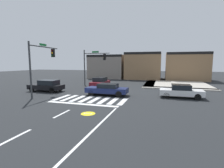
# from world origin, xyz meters

# --- Properties ---
(ground_plane) EXTENTS (120.00, 120.00, 0.00)m
(ground_plane) POSITION_xyz_m (0.00, 0.00, 0.00)
(ground_plane) COLOR #232628
(crosswalk_near) EXTENTS (7.09, 3.08, 0.01)m
(crosswalk_near) POSITION_xyz_m (-0.00, -4.50, 0.00)
(crosswalk_near) COLOR silver
(crosswalk_near) RESTS_ON ground_plane
(lane_markings) EXTENTS (6.80, 20.25, 0.01)m
(lane_markings) POSITION_xyz_m (1.11, -12.02, 0.00)
(lane_markings) COLOR white
(lane_markings) RESTS_ON ground_plane
(bike_detector_marking) EXTENTS (1.03, 1.03, 0.01)m
(bike_detector_marking) POSITION_xyz_m (1.77, -8.95, 0.00)
(bike_detector_marking) COLOR yellow
(bike_detector_marking) RESTS_ON ground_plane
(curb_corner_northeast) EXTENTS (10.00, 10.60, 0.15)m
(curb_corner_northeast) POSITION_xyz_m (8.49, 9.42, 0.07)
(curb_corner_northeast) COLOR #B2AA9E
(curb_corner_northeast) RESTS_ON ground_plane
(storefront_row) EXTENTS (25.72, 6.85, 5.91)m
(storefront_row) POSITION_xyz_m (3.44, 19.19, 2.88)
(storefront_row) COLOR gray
(storefront_row) RESTS_ON ground_plane
(traffic_signal_northwest) EXTENTS (4.27, 0.32, 5.64)m
(traffic_signal_northwest) POSITION_xyz_m (-3.66, 4.93, 3.81)
(traffic_signal_northwest) COLOR #383A3D
(traffic_signal_northwest) RESTS_ON ground_plane
(traffic_signal_southwest) EXTENTS (0.32, 4.70, 5.71)m
(traffic_signal_southwest) POSITION_xyz_m (-5.80, -4.28, 3.97)
(traffic_signal_southwest) COLOR #383A3D
(traffic_signal_southwest) RESTS_ON ground_plane
(car_white) EXTENTS (4.25, 1.88, 1.37)m
(car_white) POSITION_xyz_m (8.68, -1.00, 0.69)
(car_white) COLOR white
(car_white) RESTS_ON ground_plane
(car_black) EXTENTS (4.37, 1.84, 1.47)m
(car_black) POSITION_xyz_m (-7.22, -1.76, 0.75)
(car_black) COLOR black
(car_black) RESTS_ON ground_plane
(car_maroon) EXTENTS (1.77, 4.14, 1.54)m
(car_maroon) POSITION_xyz_m (-1.82, 3.08, 0.78)
(car_maroon) COLOR maroon
(car_maroon) RESTS_ON ground_plane
(car_navy) EXTENTS (4.64, 1.75, 1.31)m
(car_navy) POSITION_xyz_m (0.90, -1.98, 0.68)
(car_navy) COLOR #141E4C
(car_navy) RESTS_ON ground_plane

